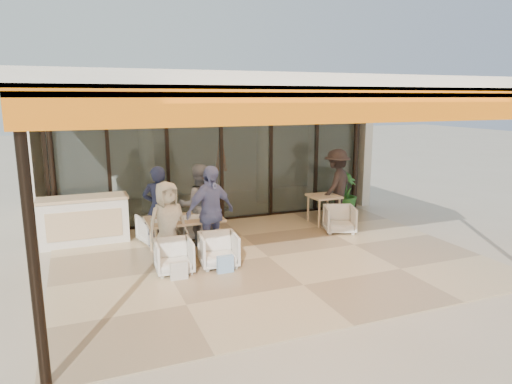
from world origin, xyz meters
The scene contains 21 objects.
ground centered at (0.00, 0.00, 0.00)m, with size 70.00×70.00×0.00m, color #C6B293.
terrace_floor centered at (0.00, 0.00, 0.01)m, with size 8.00×6.00×0.01m, color tan.
terrace_structure centered at (0.00, -0.26, 3.25)m, with size 8.00×6.00×3.40m.
glass_storefront centered at (0.00, 3.00, 1.60)m, with size 8.08×0.10×3.20m.
interior_block centered at (0.01, 5.31, 2.23)m, with size 9.05×3.62×3.52m.
host_counter centered at (-3.32, 2.30, 0.53)m, with size 1.85×0.65×1.04m.
dining_table centered at (-1.47, 0.88, 0.69)m, with size 1.50×0.90×0.93m.
chair_far_left centered at (-1.88, 1.83, 0.35)m, with size 0.68×0.64×0.70m, color silver.
chair_far_right centered at (-1.04, 1.83, 0.33)m, with size 0.63×0.59×0.65m, color silver.
chair_near_left centered at (-1.88, -0.07, 0.34)m, with size 0.65×0.61×0.67m, color silver.
chair_near_right centered at (-1.04, -0.07, 0.35)m, with size 0.68×0.64×0.70m, color silver.
diner_navy centered at (-1.88, 1.33, 0.88)m, with size 0.64×0.42×1.76m, color #1A1E39.
diner_grey centered at (-1.04, 1.33, 0.87)m, with size 0.85×0.66×1.75m, color slate.
diner_cream centered at (-1.88, 0.43, 0.80)m, with size 0.78×0.51×1.59m, color beige.
diner_periwinkle centered at (-1.04, 0.43, 0.92)m, with size 1.08×0.45×1.84m, color #6D79B6.
tote_bag_cream centered at (-1.88, -0.47, 0.17)m, with size 0.30×0.10×0.34m, color silver.
tote_bag_blue centered at (-1.04, -0.47, 0.17)m, with size 0.30×0.10×0.34m, color #99BFD8.
side_table centered at (2.23, 1.72, 0.64)m, with size 0.70×0.70×0.74m.
side_chair centered at (2.23, 0.97, 0.35)m, with size 0.68×0.64×0.70m, color silver.
standing_woman centered at (2.76, 2.00, 0.92)m, with size 1.19×0.68×1.84m, color black.
potted_palm centered at (3.31, 2.43, 0.59)m, with size 0.66×0.66×1.19m, color #1E5919.
Camera 1 is at (-3.40, -7.86, 3.11)m, focal length 32.00 mm.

